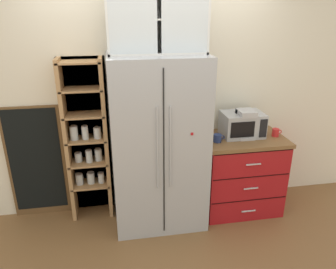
{
  "coord_description": "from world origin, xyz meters",
  "views": [
    {
      "loc": [
        -0.44,
        -3.01,
        2.2
      ],
      "look_at": [
        0.1,
        0.01,
        0.99
      ],
      "focal_mm": 34.43,
      "sensor_mm": 36.0,
      "label": 1
    }
  ],
  "objects": [
    {
      "name": "mug_red",
      "position": [
        1.3,
        0.02,
        0.94
      ],
      "size": [
        0.11,
        0.08,
        0.09
      ],
      "color": "red",
      "rests_on": "counter_cabinet"
    },
    {
      "name": "microwave",
      "position": [
        0.94,
        0.1,
        1.02
      ],
      "size": [
        0.44,
        0.33,
        0.26
      ],
      "color": "#ADAFB5",
      "rests_on": "counter_cabinet"
    },
    {
      "name": "ground_plane",
      "position": [
        0.0,
        0.0,
        0.0
      ],
      "size": [
        10.69,
        10.69,
        0.0
      ],
      "primitive_type": "plane",
      "color": "brown"
    },
    {
      "name": "coffee_maker",
      "position": [
        0.95,
        0.06,
        1.05
      ],
      "size": [
        0.17,
        0.2,
        0.31
      ],
      "color": "#B7B7BC",
      "rests_on": "counter_cabinet"
    },
    {
      "name": "bottle_cobalt",
      "position": [
        0.95,
        0.14,
        1.02
      ],
      "size": [
        0.06,
        0.06,
        0.29
      ],
      "color": "navy",
      "rests_on": "counter_cabinet"
    },
    {
      "name": "upper_cabinet",
      "position": [
        0.0,
        0.06,
        2.11
      ],
      "size": [
        0.91,
        0.32,
        0.61
      ],
      "color": "silver",
      "rests_on": "refrigerator"
    },
    {
      "name": "counter_cabinet",
      "position": [
        0.95,
        0.05,
        0.45
      ],
      "size": [
        0.9,
        0.63,
        0.89
      ],
      "color": "#A8161C",
      "rests_on": "ground"
    },
    {
      "name": "pantry_shelf_column",
      "position": [
        -0.74,
        0.28,
        0.88
      ],
      "size": [
        0.48,
        0.29,
        1.76
      ],
      "color": "brown",
      "rests_on": "ground"
    },
    {
      "name": "bottle_clear",
      "position": [
        0.95,
        0.04,
        1.02
      ],
      "size": [
        0.07,
        0.07,
        0.28
      ],
      "color": "silver",
      "rests_on": "counter_cabinet"
    },
    {
      "name": "mug_navy",
      "position": [
        0.62,
        -0.03,
        0.93
      ],
      "size": [
        0.12,
        0.09,
        0.08
      ],
      "color": "navy",
      "rests_on": "counter_cabinet"
    },
    {
      "name": "refrigerator",
      "position": [
        0.0,
        0.01,
        0.9
      ],
      "size": [
        0.95,
        0.7,
        1.81
      ],
      "color": "#ADAFB5",
      "rests_on": "ground"
    },
    {
      "name": "wall_back_cream",
      "position": [
        0.0,
        0.4,
        1.27
      ],
      "size": [
        4.99,
        0.1,
        2.55
      ],
      "primitive_type": "cube",
      "color": "silver",
      "rests_on": "ground"
    },
    {
      "name": "chalkboard_menu",
      "position": [
        -1.3,
        0.33,
        0.64
      ],
      "size": [
        0.6,
        0.04,
        1.27
      ],
      "color": "brown",
      "rests_on": "ground"
    }
  ]
}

